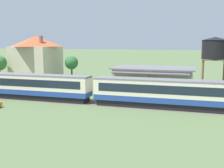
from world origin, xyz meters
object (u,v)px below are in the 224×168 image
Objects in this scene: yard_tree_1 at (72,63)px; passenger_train at (166,92)px; water_tower at (215,49)px; station_building at (154,80)px; station_house_terracotta_roof at (36,58)px.

passenger_train is at bearing -39.65° from yard_tree_1.
water_tower is 1.65× the size of yard_tree_1.
water_tower reaches higher than station_building.
station_building reaches higher than passenger_train.
station_building is at bearing -21.35° from yard_tree_1.
water_tower reaches higher than passenger_train.
water_tower is at bearing -22.57° from station_building.
passenger_train is at bearing -29.66° from station_house_terracotta_roof.
station_house_terracotta_roof is (-28.44, 6.46, 3.07)m from station_building.
station_house_terracotta_roof is at bearing -170.33° from yard_tree_1.
station_house_terracotta_roof is at bearing 167.20° from station_building.
station_house_terracotta_roof is 8.47m from yard_tree_1.
yard_tree_1 is (-30.19, 12.05, -3.61)m from water_tower.
station_building is 29.33m from station_house_terracotta_roof.
station_building is 2.42× the size of yard_tree_1.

